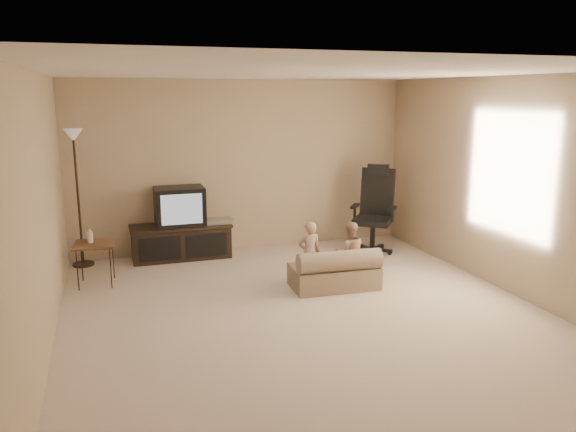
# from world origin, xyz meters

# --- Properties ---
(floor) EXTENTS (5.50, 5.50, 0.00)m
(floor) POSITION_xyz_m (0.00, 0.00, 0.00)
(floor) COLOR beige
(floor) RESTS_ON ground
(room_shell) EXTENTS (5.50, 5.50, 5.50)m
(room_shell) POSITION_xyz_m (0.00, 0.00, 1.52)
(room_shell) COLOR white
(room_shell) RESTS_ON floor
(tv_stand) EXTENTS (1.43, 0.53, 1.02)m
(tv_stand) POSITION_xyz_m (-0.97, 2.49, 0.42)
(tv_stand) COLOR black
(tv_stand) RESTS_ON floor
(office_chair) EXTENTS (0.83, 0.83, 1.29)m
(office_chair) POSITION_xyz_m (1.78, 1.94, 0.46)
(office_chair) COLOR black
(office_chair) RESTS_ON floor
(side_table) EXTENTS (0.51, 0.51, 0.71)m
(side_table) POSITION_xyz_m (-2.12, 1.68, 0.51)
(side_table) COLOR brown
(side_table) RESTS_ON floor
(floor_lamp) EXTENTS (0.29, 0.29, 1.85)m
(floor_lamp) POSITION_xyz_m (-2.30, 2.55, 1.35)
(floor_lamp) COLOR #312015
(floor_lamp) RESTS_ON floor
(child_sofa) EXTENTS (1.05, 0.63, 0.50)m
(child_sofa) POSITION_xyz_m (0.61, 0.63, 0.20)
(child_sofa) COLOR tan
(child_sofa) RESTS_ON floor
(toddler_left) EXTENTS (0.29, 0.21, 0.79)m
(toddler_left) POSITION_xyz_m (0.37, 0.86, 0.40)
(toddler_left) COLOR #D4A984
(toddler_left) RESTS_ON floor
(toddler_right) EXTENTS (0.40, 0.27, 0.77)m
(toddler_right) POSITION_xyz_m (0.86, 0.78, 0.38)
(toddler_right) COLOR #D4A984
(toddler_right) RESTS_ON floor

